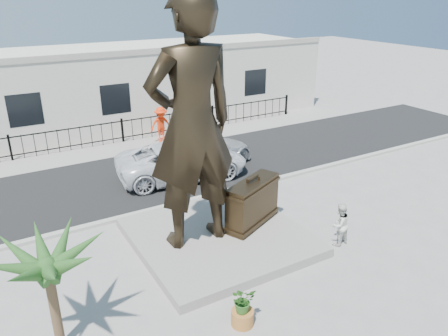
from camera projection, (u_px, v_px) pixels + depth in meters
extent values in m
plane|color=#9E9991|center=(257.00, 259.00, 13.34)|extent=(100.00, 100.00, 0.00)
cube|color=black|center=(157.00, 171.00, 19.73)|extent=(40.00, 7.00, 0.01)
cube|color=#A5A399|center=(192.00, 200.00, 16.91)|extent=(40.00, 0.25, 0.12)
cube|color=#9E9991|center=(128.00, 146.00, 22.92)|extent=(40.00, 2.50, 0.02)
cube|color=gray|center=(218.00, 237.00, 14.25)|extent=(5.20, 5.20, 0.30)
cube|color=black|center=(122.00, 131.00, 23.34)|extent=(22.00, 0.10, 1.20)
cube|color=silver|center=(98.00, 87.00, 26.09)|extent=(28.00, 7.00, 4.40)
imported|color=black|center=(192.00, 125.00, 12.44)|extent=(2.74, 1.80, 7.51)
cube|color=#2F2314|center=(252.00, 203.00, 14.46)|extent=(2.30, 1.56, 1.56)
imported|color=silver|center=(339.00, 224.00, 13.86)|extent=(0.74, 0.60, 1.43)
imported|color=white|center=(182.00, 160.00, 18.87)|extent=(5.92, 3.33, 1.56)
imported|color=#AAADAF|center=(202.00, 154.00, 19.63)|extent=(5.78, 3.82, 1.56)
imported|color=#FF360D|center=(161.00, 125.00, 23.19)|extent=(1.28, 0.79, 1.90)
cylinder|color=#AA682D|center=(242.00, 318.00, 10.67)|extent=(0.56, 0.56, 0.40)
imported|color=#2E5F1F|center=(243.00, 300.00, 10.47)|extent=(0.59, 0.52, 0.65)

